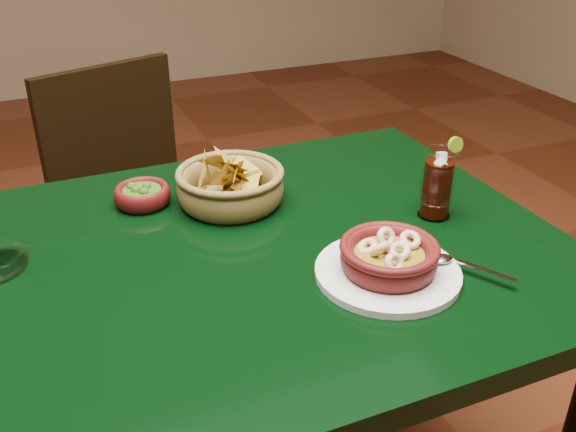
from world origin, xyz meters
name	(u,v)px	position (x,y,z in m)	size (l,w,h in m)	color
dining_table	(207,309)	(0.00, 0.00, 0.65)	(1.20, 0.80, 0.75)	black
dining_chair	(140,217)	(0.01, 0.70, 0.48)	(0.50, 0.50, 0.86)	black
shrimp_plate	(389,260)	(0.25, -0.16, 0.78)	(0.27, 0.22, 0.07)	silver
chip_basket	(230,185)	(0.11, 0.17, 0.79)	(0.23, 0.23, 0.14)	olive
guacamole_ramekin	(142,195)	(-0.05, 0.23, 0.77)	(0.12, 0.12, 0.04)	#450C0C
cola_drink	(437,184)	(0.43, -0.02, 0.81)	(0.13, 0.13, 0.15)	white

